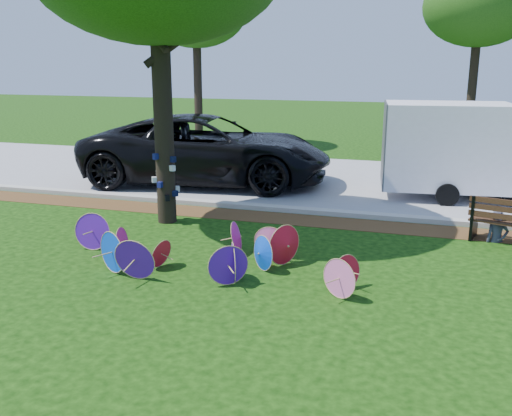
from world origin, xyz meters
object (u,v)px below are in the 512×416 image
Objects in this scene: parasol_pile at (206,251)px; cargo_trailer at (446,145)px; black_van at (207,150)px; person_left at (500,212)px.

cargo_trailer reaches higher than parasol_pile.
parasol_pile is at bearing -165.81° from black_van.
cargo_trailer reaches higher than black_van.
black_van is 8.90m from person_left.
black_van reaches higher than parasol_pile.
person_left is (8.05, -3.77, -0.39)m from black_van.
cargo_trailer is (6.98, 0.18, 0.40)m from black_van.
cargo_trailer is at bearing -95.80° from black_van.
parasol_pile is 7.67m from black_van.
black_van is at bearing 137.13° from person_left.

